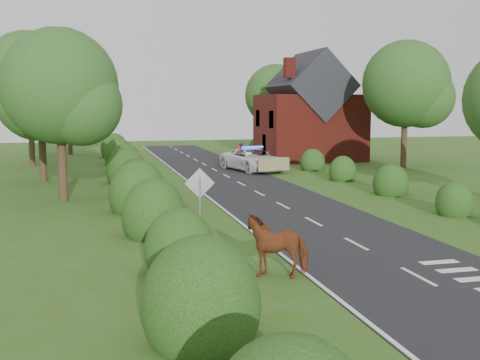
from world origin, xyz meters
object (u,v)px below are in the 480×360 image
object	(u,v)px
police_van	(253,160)
pedestrian_red	(238,156)
pedestrian_purple	(241,154)
cow	(277,249)
road_sign	(200,193)

from	to	relation	value
police_van	pedestrian_red	world-z (taller)	police_van
police_van	pedestrian_purple	world-z (taller)	police_van
cow	pedestrian_purple	xyz separation A→B (m)	(6.44, 29.94, 0.14)
road_sign	police_van	xyz separation A→B (m)	(7.50, 20.64, -0.84)
road_sign	cow	bearing A→B (deg)	-74.59
cow	police_van	size ratio (longest dim) A/B	0.32
pedestrian_red	pedestrian_purple	xyz separation A→B (m)	(0.43, 0.89, 0.06)
pedestrian_red	pedestrian_purple	distance (m)	0.99
cow	police_van	distance (m)	26.16
pedestrian_purple	police_van	bearing A→B (deg)	90.01
police_van	pedestrian_red	xyz separation A→B (m)	(-0.18, 3.63, -0.02)
cow	pedestrian_purple	bearing A→B (deg)	-174.92
road_sign	pedestrian_red	bearing A→B (deg)	73.21
pedestrian_red	cow	bearing A→B (deg)	41.73
cow	pedestrian_red	xyz separation A→B (m)	(6.01, 29.05, 0.07)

